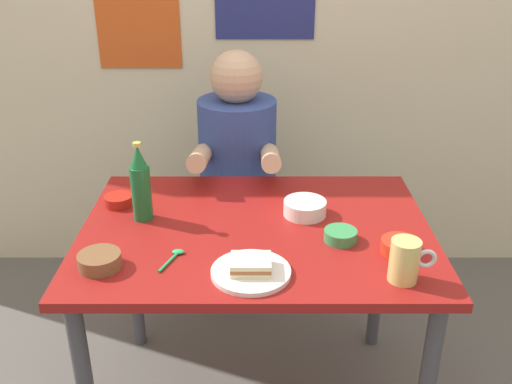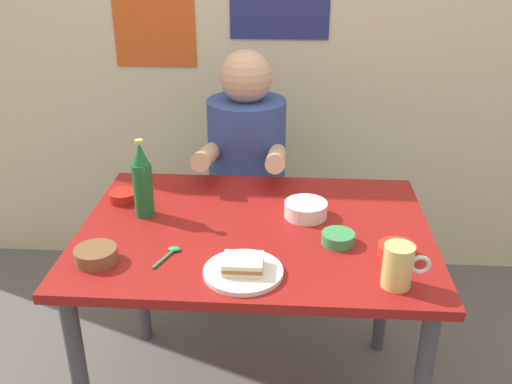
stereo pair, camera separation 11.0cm
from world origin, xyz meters
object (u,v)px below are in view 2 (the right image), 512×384
at_px(stool, 247,236).
at_px(person_seated, 247,149).
at_px(beer_mug, 399,266).
at_px(beer_bottle, 143,182).
at_px(dining_table, 255,253).
at_px(rice_bowl_white, 306,209).
at_px(plate_orange, 243,272).
at_px(sandwich, 243,264).

bearing_deg(stool, person_seated, -90.00).
bearing_deg(beer_mug, beer_bottle, 155.10).
distance_m(dining_table, rice_bowl_white, 0.22).
relative_size(plate_orange, sandwich, 2.00).
height_order(dining_table, plate_orange, plate_orange).
bearing_deg(dining_table, beer_bottle, 170.33).
bearing_deg(dining_table, rice_bowl_white, 28.41).
xyz_separation_m(plate_orange, beer_mug, (0.41, -0.03, 0.05)).
distance_m(dining_table, beer_bottle, 0.43).
bearing_deg(beer_mug, dining_table, 143.67).
relative_size(stool, rice_bowl_white, 3.21).
bearing_deg(beer_bottle, plate_orange, -42.98).
bearing_deg(person_seated, stool, 90.00).
bearing_deg(person_seated, beer_bottle, -117.42).
height_order(beer_bottle, rice_bowl_white, beer_bottle).
bearing_deg(person_seated, beer_mug, -62.53).
bearing_deg(stool, sandwich, -85.97).
bearing_deg(sandwich, rice_bowl_white, 63.67).
relative_size(dining_table, plate_orange, 5.00).
bearing_deg(plate_orange, beer_mug, -3.61).
distance_m(person_seated, beer_mug, 1.03).
relative_size(person_seated, plate_orange, 3.27).
bearing_deg(beer_bottle, person_seated, 62.58).
xyz_separation_m(plate_orange, beer_bottle, (-0.35, 0.33, 0.11)).
xyz_separation_m(plate_orange, sandwich, (0.00, 0.00, 0.02)).
relative_size(stool, beer_bottle, 1.72).
height_order(stool, rice_bowl_white, rice_bowl_white).
distance_m(dining_table, sandwich, 0.29).
bearing_deg(dining_table, beer_mug, -36.33).
height_order(stool, beer_mug, beer_mug).
xyz_separation_m(beer_mug, rice_bowl_white, (-0.24, 0.38, -0.03)).
xyz_separation_m(sandwich, beer_bottle, (-0.35, 0.33, 0.09)).
bearing_deg(stool, dining_table, -83.03).
distance_m(sandwich, beer_mug, 0.41).
relative_size(sandwich, beer_bottle, 0.42).
distance_m(person_seated, sandwich, 0.89).
bearing_deg(stool, beer_mug, -62.82).
bearing_deg(beer_bottle, rice_bowl_white, 2.66).
bearing_deg(rice_bowl_white, dining_table, -151.59).
relative_size(beer_bottle, rice_bowl_white, 1.87).
distance_m(person_seated, rice_bowl_white, 0.58).
distance_m(plate_orange, sandwich, 0.02).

